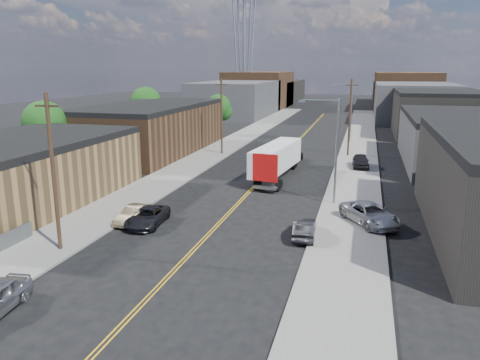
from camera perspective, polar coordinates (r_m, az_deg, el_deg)
The scene contains 29 objects.
ground at distance 75.69m, azimuth 7.14°, elevation 4.83°, with size 260.00×260.00×0.00m, color black.
centerline at distance 61.08m, azimuth 5.16°, elevation 2.77°, with size 0.32×120.00×0.01m, color gold.
sidewalk_left at distance 63.34m, azimuth -3.35°, elevation 3.26°, with size 5.00×140.00×0.15m, color slate.
sidewalk_right at distance 60.21m, azimuth 14.10°, elevation 2.32°, with size 5.00×140.00×0.15m, color slate.
warehouse_tan at distance 43.60m, azimuth -25.69°, elevation 0.81°, with size 12.00×22.00×5.60m.
warehouse_brown at distance 65.11m, azimuth -10.83°, elevation 6.20°, with size 12.00×26.00×6.60m.
industrial_right_b at distance 61.84m, azimuth 25.96°, elevation 4.45°, with size 14.00×24.00×6.10m.
industrial_right_c at distance 87.26m, azimuth 22.95°, elevation 7.54°, with size 14.00×22.00×7.60m.
skyline_left_a at distance 113.46m, azimuth -0.45°, elevation 9.88°, with size 16.00×30.00×8.00m, color #38383A.
skyline_right_a at distance 109.81m, azimuth 20.37°, elevation 8.91°, with size 16.00×30.00×8.00m, color #38383A.
skyline_left_b at distance 137.62m, azimuth 2.38°, elevation 10.95°, with size 16.00×26.00×10.00m, color #513520.
skyline_right_b at distance 134.63m, azimuth 19.50°, elevation 10.13°, with size 16.00×26.00×10.00m, color #513520.
skyline_left_c at distance 157.25m, azimuth 4.00°, elevation 10.72°, with size 16.00×40.00×7.00m, color black.
skyline_right_c at distance 154.64m, azimuth 18.94°, elevation 9.98°, with size 16.00×40.00×7.00m, color black.
streetlight_near at distance 39.68m, azimuth 11.13°, elevation 4.48°, with size 3.39×0.25×9.00m.
streetlight_far at distance 74.42m, azimuth 13.12°, elevation 8.56°, with size 3.39×0.25×9.00m.
utility_pole_left_near at distance 30.98m, azimuth -21.80°, elevation 0.85°, with size 1.60×0.26×10.00m.
utility_pole_left_far at distance 62.23m, azimuth -2.26°, elevation 7.80°, with size 1.60×0.26×10.00m.
utility_pole_right at distance 62.47m, azimuth 13.24°, elevation 7.47°, with size 1.60×0.26×10.00m.
tree_left_near at distance 56.13m, azimuth -22.69°, elevation 6.16°, with size 4.85×4.76×7.91m.
tree_left_mid at distance 77.32m, azimuth -11.36°, elevation 8.95°, with size 5.10×5.04×8.37m.
tree_left_far at distance 80.15m, azimuth -2.59°, elevation 8.69°, with size 4.35×4.20×6.97m.
semi_truck at distance 49.93m, azimuth 4.74°, elevation 2.78°, with size 3.61×14.32×3.68m.
car_left_b at distance 36.19m, azimuth -12.75°, elevation -4.11°, with size 1.37×3.94×1.30m, color #897559.
car_left_c at distance 35.42m, azimuth -11.20°, elevation -4.39°, with size 2.22×4.81×1.34m, color black.
car_right_oncoming at distance 32.55m, azimuth 7.88°, elevation -5.87°, with size 1.42×4.08×1.35m, color black.
car_right_lot_a at distance 35.88m, azimuth 15.54°, elevation -4.00°, with size 2.50×5.43×1.51m, color #A6A9AB.
car_right_lot_c at distance 55.69m, azimuth 14.50°, elevation 2.28°, with size 1.79×4.45×1.52m, color black.
car_ahead_truck at distance 57.80m, azimuth 6.12°, elevation 2.81°, with size 2.27×4.92×1.37m, color black.
Camera 1 is at (10.18, -14.12, 11.48)m, focal length 35.00 mm.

